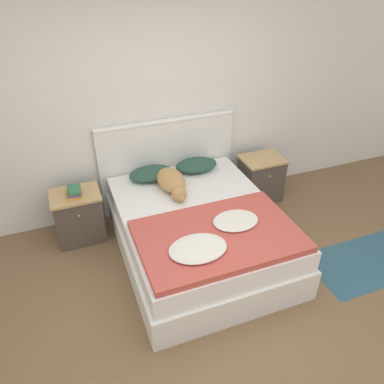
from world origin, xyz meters
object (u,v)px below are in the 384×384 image
bed (199,232)px  pillow_right (196,165)px  nightstand_right (260,178)px  dog (172,182)px  nightstand_left (79,216)px  book_stack (74,192)px  pillow_left (151,173)px

bed → pillow_right: 0.89m
bed → nightstand_right: (1.13, 0.71, 0.02)m
bed → dog: dog is taller
nightstand_left → pillow_right: size_ratio=1.17×
pillow_right → book_stack: size_ratio=2.16×
nightstand_right → pillow_right: 0.92m
pillow_left → dog: size_ratio=0.73×
pillow_right → book_stack: bearing=-176.3°
pillow_left → book_stack: pillow_left is taller
pillow_right → dog: 0.50m
pillow_right → nightstand_left: bearing=-177.2°
pillow_left → pillow_right: bearing=0.0°
nightstand_right → book_stack: book_stack is taller
nightstand_left → dog: bearing=-13.0°
bed → pillow_right: size_ratio=3.96×
bed → pillow_left: (-0.27, 0.77, 0.35)m
bed → book_stack: (-1.13, 0.68, 0.35)m
nightstand_left → pillow_left: (0.85, 0.07, 0.33)m
nightstand_left → book_stack: size_ratio=2.53×
pillow_left → pillow_right: 0.55m
pillow_left → dog: dog is taller
book_stack → nightstand_right: bearing=0.6°
nightstand_left → bed: bearing=-32.0°
dog → pillow_right: bearing=37.0°
dog → pillow_left: bearing=116.6°
bed → nightstand_right: nightstand_right is taller
nightstand_right → pillow_right: bearing=175.4°
dog → book_stack: bearing=168.3°
pillow_left → nightstand_left: bearing=-175.4°
dog → nightstand_right: bearing=10.5°
nightstand_left → book_stack: 0.33m
pillow_right → dog: (-0.40, -0.30, 0.03)m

